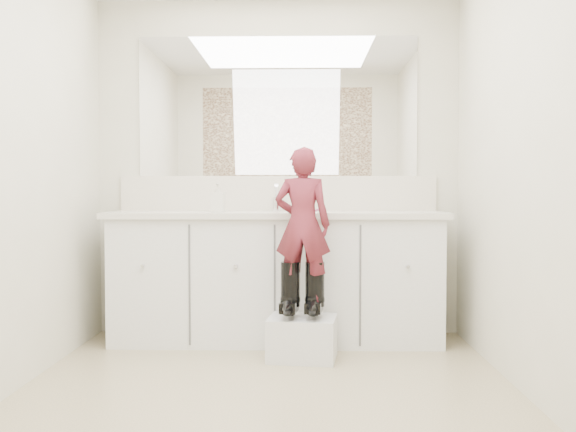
{
  "coord_description": "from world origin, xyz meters",
  "views": [
    {
      "loc": [
        0.17,
        -3.15,
        1.03
      ],
      "look_at": [
        0.09,
        0.78,
        0.88
      ],
      "focal_mm": 40.0,
      "sensor_mm": 36.0,
      "label": 1
    }
  ],
  "objects": [
    {
      "name": "boot_right",
      "position": [
        0.25,
        0.75,
        0.43
      ],
      "size": [
        0.15,
        0.24,
        0.34
      ],
      "primitive_type": null,
      "rotation": [
        0.0,
        0.0,
        -0.13
      ],
      "color": "black",
      "rests_on": "step_stool"
    },
    {
      "name": "countertop",
      "position": [
        0.0,
        1.21,
        0.87
      ],
      "size": [
        2.28,
        0.58,
        0.04
      ],
      "primitive_type": "cube",
      "color": "beige",
      "rests_on": "vanity_cabinet"
    },
    {
      "name": "mirror",
      "position": [
        0.0,
        1.49,
        1.64
      ],
      "size": [
        2.0,
        0.02,
        1.0
      ],
      "primitive_type": "cube",
      "color": "white",
      "rests_on": "wall_back"
    },
    {
      "name": "boot_left",
      "position": [
        0.1,
        0.75,
        0.43
      ],
      "size": [
        0.15,
        0.24,
        0.34
      ],
      "primitive_type": null,
      "rotation": [
        0.0,
        0.0,
        -0.13
      ],
      "color": "black",
      "rests_on": "step_stool"
    },
    {
      "name": "vanity_cabinet",
      "position": [
        0.0,
        1.23,
        0.42
      ],
      "size": [
        2.2,
        0.55,
        0.85
      ],
      "primitive_type": "cube",
      "color": "silver",
      "rests_on": "floor"
    },
    {
      "name": "cup",
      "position": [
        0.17,
        1.24,
        0.94
      ],
      "size": [
        0.13,
        0.13,
        0.1
      ],
      "primitive_type": "imported",
      "rotation": [
        0.0,
        0.0,
        -0.32
      ],
      "color": "#EEE7BE",
      "rests_on": "countertop"
    },
    {
      "name": "wall_front",
      "position": [
        0.0,
        -1.5,
        1.2
      ],
      "size": [
        2.6,
        0.0,
        2.6
      ],
      "primitive_type": "plane",
      "rotation": [
        -1.57,
        0.0,
        0.0
      ],
      "color": "beige",
      "rests_on": "floor"
    },
    {
      "name": "wall_back",
      "position": [
        0.0,
        1.5,
        1.2
      ],
      "size": [
        2.6,
        0.0,
        2.6
      ],
      "primitive_type": "plane",
      "rotation": [
        1.57,
        0.0,
        0.0
      ],
      "color": "beige",
      "rests_on": "floor"
    },
    {
      "name": "wall_right",
      "position": [
        1.3,
        0.0,
        1.2
      ],
      "size": [
        0.0,
        3.0,
        3.0
      ],
      "primitive_type": "plane",
      "rotation": [
        1.57,
        0.0,
        -1.57
      ],
      "color": "beige",
      "rests_on": "floor"
    },
    {
      "name": "soap_bottle",
      "position": [
        -0.39,
        1.15,
        0.99
      ],
      "size": [
        0.1,
        0.1,
        0.19
      ],
      "primitive_type": "imported",
      "rotation": [
        0.0,
        0.0,
        -0.09
      ],
      "color": "beige",
      "rests_on": "countertop"
    },
    {
      "name": "step_stool",
      "position": [
        0.18,
        0.75,
        0.13
      ],
      "size": [
        0.45,
        0.39,
        0.26
      ],
      "primitive_type": "cube",
      "rotation": [
        0.0,
        0.0,
        -0.13
      ],
      "color": "silver",
      "rests_on": "floor"
    },
    {
      "name": "faucet",
      "position": [
        0.0,
        1.38,
        0.94
      ],
      "size": [
        0.08,
        0.08,
        0.1
      ],
      "primitive_type": "cylinder",
      "color": "silver",
      "rests_on": "countertop"
    },
    {
      "name": "toddler",
      "position": [
        0.18,
        0.75,
        0.83
      ],
      "size": [
        0.37,
        0.27,
        0.94
      ],
      "primitive_type": "imported",
      "rotation": [
        0.0,
        0.0,
        3.01
      ],
      "color": "#9F3138",
      "rests_on": "step_stool"
    },
    {
      "name": "floor",
      "position": [
        0.0,
        0.0,
        0.0
      ],
      "size": [
        3.0,
        3.0,
        0.0
      ],
      "primitive_type": "plane",
      "color": "#807554",
      "rests_on": "ground"
    },
    {
      "name": "toothbrush",
      "position": [
        0.25,
        0.75,
        0.91
      ],
      "size": [
        0.14,
        0.03,
        0.06
      ],
      "primitive_type": "cylinder",
      "rotation": [
        0.0,
        1.22,
        -0.13
      ],
      "color": "#D5529E",
      "rests_on": "toddler"
    },
    {
      "name": "wall_left",
      "position": [
        -1.3,
        0.0,
        1.2
      ],
      "size": [
        0.0,
        3.0,
        3.0
      ],
      "primitive_type": "plane",
      "rotation": [
        1.57,
        0.0,
        1.57
      ],
      "color": "beige",
      "rests_on": "floor"
    },
    {
      "name": "backsplash",
      "position": [
        0.0,
        1.49,
        1.02
      ],
      "size": [
        2.28,
        0.03,
        0.25
      ],
      "primitive_type": "cube",
      "color": "beige",
      "rests_on": "countertop"
    }
  ]
}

